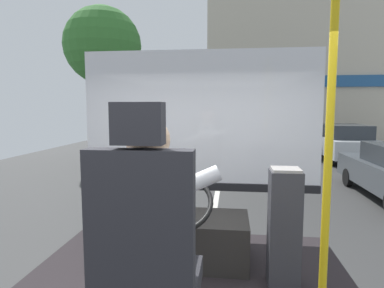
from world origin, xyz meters
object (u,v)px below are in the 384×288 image
(driver_seat, at_px, (147,266))
(bus_driver, at_px, (152,217))
(parked_car_silver, at_px, (343,142))
(fare_box, at_px, (284,228))
(steering_console, at_px, (185,237))
(handrail_pole, at_px, (328,163))

(driver_seat, relative_size, bus_driver, 1.73)
(driver_seat, xyz_separation_m, bus_driver, (0.00, 0.11, 0.20))
(driver_seat, height_order, parked_car_silver, driver_seat)
(fare_box, height_order, parked_car_silver, fare_box)
(bus_driver, relative_size, fare_box, 0.87)
(bus_driver, relative_size, steering_console, 0.72)
(driver_seat, height_order, fare_box, driver_seat)
(steering_console, xyz_separation_m, parked_car_silver, (4.80, 10.94, -0.24))
(bus_driver, distance_m, fare_box, 1.24)
(bus_driver, relative_size, handrail_pole, 0.38)
(bus_driver, bearing_deg, handrail_pole, 15.74)
(parked_car_silver, bearing_deg, bus_driver, -111.62)
(steering_console, bearing_deg, parked_car_silver, 66.30)
(fare_box, bearing_deg, steering_console, 159.86)
(driver_seat, bearing_deg, parked_car_silver, 68.56)
(bus_driver, height_order, steering_console, bus_driver)
(fare_box, distance_m, parked_car_silver, 11.93)
(fare_box, relative_size, parked_car_silver, 0.22)
(steering_console, bearing_deg, fare_box, -20.14)
(driver_seat, xyz_separation_m, steering_console, (-0.00, 1.29, -0.38))
(driver_seat, distance_m, handrail_pole, 1.08)
(handrail_pole, bearing_deg, driver_seat, -157.94)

